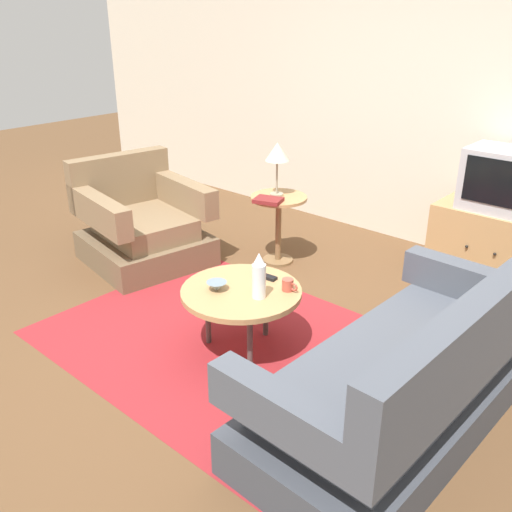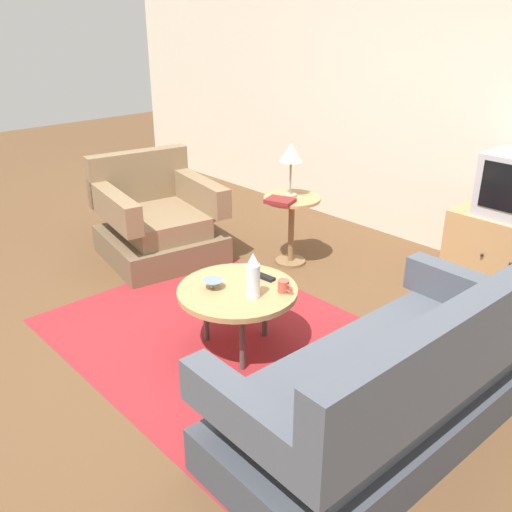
% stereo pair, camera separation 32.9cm
% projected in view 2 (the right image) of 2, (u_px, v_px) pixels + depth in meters
% --- Properties ---
extents(ground_plane, '(16.00, 16.00, 0.00)m').
position_uv_depth(ground_plane, '(229.00, 340.00, 3.77)').
color(ground_plane, brown).
extents(back_wall, '(9.00, 0.12, 2.70)m').
position_uv_depth(back_wall, '(448.00, 97.00, 4.75)').
color(back_wall, beige).
rests_on(back_wall, ground).
extents(area_rug, '(2.62, 1.80, 0.00)m').
position_uv_depth(area_rug, '(238.00, 347.00, 3.69)').
color(area_rug, maroon).
rests_on(area_rug, ground).
extents(armchair, '(1.09, 1.07, 0.87)m').
position_uv_depth(armchair, '(157.00, 223.00, 4.95)').
color(armchair, brown).
rests_on(armchair, ground).
extents(couch, '(0.91, 1.85, 0.88)m').
position_uv_depth(couch, '(389.00, 389.00, 2.82)').
color(couch, '#3E424B').
rests_on(couch, ground).
extents(coffee_table, '(0.76, 0.76, 0.44)m').
position_uv_depth(coffee_table, '(237.00, 293.00, 3.52)').
color(coffee_table, tan).
rests_on(coffee_table, ground).
extents(side_table, '(0.48, 0.48, 0.60)m').
position_uv_depth(side_table, '(292.00, 216.00, 4.74)').
color(side_table, tan).
rests_on(side_table, ground).
extents(tv_stand, '(0.91, 0.52, 0.59)m').
position_uv_depth(tv_stand, '(511.00, 253.00, 4.36)').
color(tv_stand, tan).
rests_on(tv_stand, ground).
extents(table_lamp, '(0.20, 0.20, 0.45)m').
position_uv_depth(table_lamp, '(291.00, 154.00, 4.55)').
color(table_lamp, '#9E937A').
rests_on(table_lamp, side_table).
extents(vase, '(0.08, 0.08, 0.29)m').
position_uv_depth(vase, '(253.00, 276.00, 3.35)').
color(vase, white).
rests_on(vase, coffee_table).
extents(mug, '(0.11, 0.07, 0.08)m').
position_uv_depth(mug, '(284.00, 286.00, 3.45)').
color(mug, '#B74C3D').
rests_on(mug, coffee_table).
extents(bowl, '(0.13, 0.13, 0.06)m').
position_uv_depth(bowl, '(213.00, 284.00, 3.50)').
color(bowl, slate).
rests_on(bowl, coffee_table).
extents(tv_remote_dark, '(0.16, 0.07, 0.02)m').
position_uv_depth(tv_remote_dark, '(264.00, 277.00, 3.64)').
color(tv_remote_dark, black).
rests_on(tv_remote_dark, coffee_table).
extents(book, '(0.26, 0.23, 0.03)m').
position_uv_depth(book, '(280.00, 201.00, 4.53)').
color(book, maroon).
rests_on(book, side_table).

